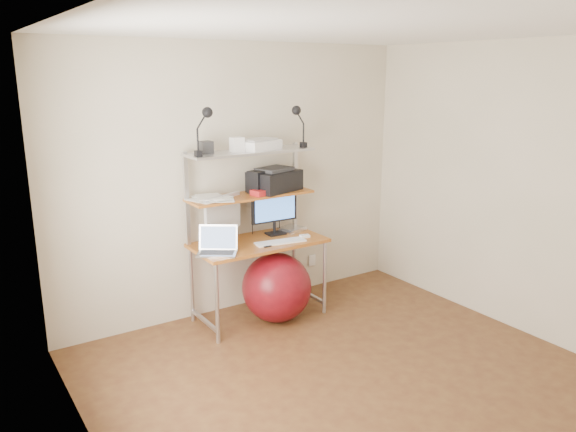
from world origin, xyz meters
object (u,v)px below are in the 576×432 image
Objects in this scene: printer at (275,180)px; exercise_ball at (277,287)px; monitor_silver at (223,216)px; laptop at (218,247)px; monitor_black at (274,210)px.

exercise_ball is at bearing -135.22° from printer.
monitor_silver is 1.13× the size of laptop.
monitor_silver is 0.90× the size of printer.
printer reaches higher than laptop.
printer is 0.99m from exercise_ball.
monitor_black is 0.76m from laptop.
monitor_silver and monitor_black have the same top height.
printer is 0.83× the size of exercise_ball.
monitor_black is at bearing -142.47° from printer.
printer is at bearing -15.66° from monitor_silver.
monitor_black is (0.55, 0.02, -0.02)m from monitor_silver.
laptop is (-0.16, -0.20, -0.20)m from monitor_silver.
laptop is (-0.70, -0.22, -0.19)m from monitor_black.
printer is at bearing 60.57° from exercise_ball.
monitor_silver reaches higher than exercise_ball.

